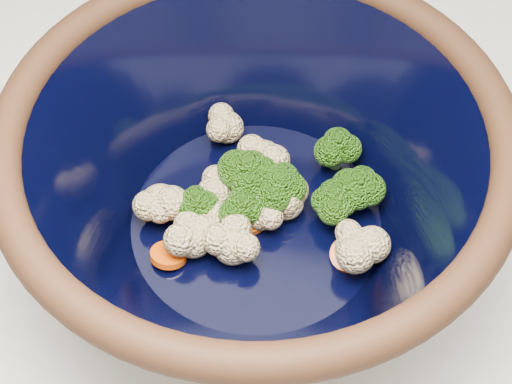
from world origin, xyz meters
The scene contains 2 objects.
mixing_bowl centered at (-0.07, 0.11, 0.99)m, with size 0.47×0.47×0.17m.
vegetable_pile centered at (-0.06, 0.12, 0.96)m, with size 0.20×0.17×0.06m.
Camera 1 is at (0.01, -0.22, 1.45)m, focal length 50.00 mm.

